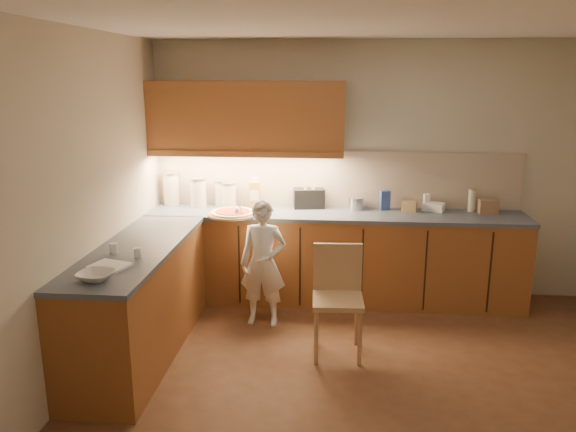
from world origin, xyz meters
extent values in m
plane|color=brown|center=(0.00, 0.00, 0.00)|extent=(4.50, 4.50, 0.00)
cube|color=beige|center=(0.00, 2.00, 1.30)|extent=(4.50, 0.04, 2.60)
cube|color=beige|center=(0.00, -2.00, 1.30)|extent=(4.50, 0.04, 2.60)
cube|color=beige|center=(-2.25, 0.00, 1.30)|extent=(0.04, 4.00, 2.60)
cube|color=white|center=(0.00, 0.00, 2.60)|extent=(4.50, 4.00, 0.04)
cube|color=#995B2C|center=(-0.38, 1.70, 0.44)|extent=(3.75, 0.60, 0.88)
cube|color=#995B2C|center=(-1.95, 0.40, 0.44)|extent=(0.60, 2.00, 0.88)
cube|color=#444F62|center=(-0.37, 1.70, 0.90)|extent=(3.77, 0.62, 0.04)
cube|color=#444F62|center=(-1.95, 0.40, 0.90)|extent=(0.62, 2.02, 0.04)
cube|color=black|center=(-1.90, 1.40, 0.44)|extent=(0.02, 0.01, 0.80)
cube|color=black|center=(-1.30, 1.40, 0.44)|extent=(0.02, 0.01, 0.80)
cube|color=black|center=(-0.70, 1.40, 0.44)|extent=(0.02, 0.01, 0.80)
cube|color=black|center=(-0.10, 1.40, 0.44)|extent=(0.02, 0.01, 0.80)
cube|color=black|center=(0.50, 1.40, 0.44)|extent=(0.02, 0.01, 0.80)
cube|color=black|center=(1.10, 1.40, 0.44)|extent=(0.02, 0.01, 0.80)
cube|color=#C1AE95|center=(-0.38, 1.99, 1.21)|extent=(3.75, 0.02, 0.58)
cube|color=#995B2C|center=(-1.27, 1.82, 1.85)|extent=(1.95, 0.35, 0.70)
cube|color=#995B2C|center=(-1.27, 1.65, 1.50)|extent=(1.95, 0.02, 0.06)
cylinder|color=tan|center=(-1.37, 1.49, 0.93)|extent=(0.49, 0.49, 0.02)
cylinder|color=#FEF2C7|center=(-1.37, 1.49, 0.95)|extent=(0.43, 0.43, 0.02)
cylinder|color=#B43218|center=(-1.37, 1.49, 0.96)|extent=(0.34, 0.34, 0.01)
sphere|color=white|center=(-1.31, 1.45, 0.98)|extent=(0.06, 0.06, 0.06)
cylinder|color=white|center=(-1.27, 1.39, 1.01)|extent=(0.06, 0.11, 0.20)
imported|color=white|center=(-1.01, 1.06, 0.59)|extent=(0.44, 0.31, 1.17)
cylinder|color=tan|center=(-0.49, 0.33, 0.23)|extent=(0.04, 0.04, 0.46)
cylinder|color=tan|center=(-0.15, 0.34, 0.23)|extent=(0.04, 0.04, 0.46)
cylinder|color=tan|center=(-0.51, 0.67, 0.23)|extent=(0.04, 0.04, 0.46)
cylinder|color=tan|center=(-0.16, 0.69, 0.23)|extent=(0.04, 0.04, 0.46)
cube|color=tan|center=(-0.33, 0.51, 0.48)|extent=(0.42, 0.42, 0.04)
cube|color=tan|center=(-0.34, 0.69, 0.70)|extent=(0.41, 0.05, 0.41)
imported|color=white|center=(-1.95, -0.35, 0.95)|extent=(0.27, 0.27, 0.06)
cylinder|color=silver|center=(-2.10, 1.89, 1.08)|extent=(0.16, 0.16, 0.33)
cylinder|color=tan|center=(-2.10, 1.89, 1.26)|extent=(0.17, 0.17, 0.02)
cylinder|color=white|center=(-1.80, 1.84, 1.06)|extent=(0.16, 0.16, 0.28)
cylinder|color=gray|center=(-1.80, 1.84, 1.21)|extent=(0.17, 0.17, 0.02)
cylinder|color=white|center=(-1.56, 1.90, 1.05)|extent=(0.14, 0.14, 0.25)
cylinder|color=tan|center=(-1.56, 1.90, 1.18)|extent=(0.15, 0.15, 0.02)
cylinder|color=white|center=(-1.48, 1.86, 1.04)|extent=(0.15, 0.15, 0.24)
cylinder|color=tan|center=(-1.48, 1.86, 1.17)|extent=(0.16, 0.16, 0.02)
cube|color=gold|center=(-1.20, 1.85, 1.05)|extent=(0.12, 0.10, 0.27)
cube|color=silver|center=(-1.20, 1.85, 1.21)|extent=(0.07, 0.06, 0.05)
cube|color=black|center=(-0.65, 1.89, 1.02)|extent=(0.33, 0.22, 0.20)
cube|color=silver|center=(-0.69, 1.88, 1.12)|extent=(0.05, 0.14, 0.00)
cube|color=silver|center=(-0.61, 1.89, 1.12)|extent=(0.05, 0.14, 0.00)
cylinder|color=silver|center=(-0.16, 1.86, 0.98)|extent=(0.16, 0.16, 0.12)
cylinder|color=silver|center=(-0.16, 1.86, 1.04)|extent=(0.17, 0.17, 0.01)
cube|color=#33509B|center=(0.13, 1.87, 1.02)|extent=(0.11, 0.09, 0.20)
cube|color=#A48658|center=(0.37, 1.82, 0.97)|extent=(0.17, 0.14, 0.11)
cube|color=white|center=(0.55, 1.92, 1.00)|extent=(0.06, 0.06, 0.16)
cube|color=white|center=(0.62, 1.86, 0.96)|extent=(0.25, 0.21, 0.08)
cylinder|color=white|center=(0.99, 1.88, 1.03)|extent=(0.07, 0.07, 0.22)
cylinder|color=tan|center=(0.99, 1.88, 1.15)|extent=(0.08, 0.08, 0.01)
cube|color=#9F7955|center=(1.14, 1.81, 0.99)|extent=(0.18, 0.14, 0.14)
cube|color=white|center=(-1.96, -0.09, 0.93)|extent=(0.31, 0.28, 0.02)
cylinder|color=white|center=(-2.06, 0.21, 0.96)|extent=(0.08, 0.08, 0.08)
cylinder|color=white|center=(-1.84, 0.13, 0.96)|extent=(0.07, 0.07, 0.07)
camera|label=1|loc=(-0.34, -3.76, 2.26)|focal=35.00mm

